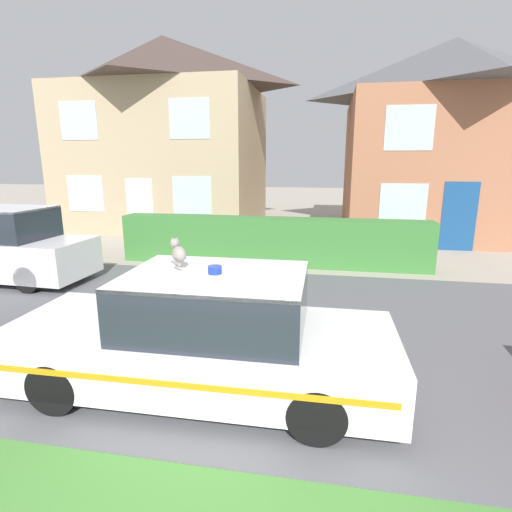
{
  "coord_description": "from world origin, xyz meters",
  "views": [
    {
      "loc": [
        0.75,
        -1.98,
        2.71
      ],
      "look_at": [
        -0.48,
        4.83,
        1.05
      ],
      "focal_mm": 28.0,
      "sensor_mm": 36.0,
      "label": 1
    }
  ],
  "objects": [
    {
      "name": "house_right",
      "position": [
        4.97,
        14.34,
        3.53
      ],
      "size": [
        7.43,
        7.03,
        6.92
      ],
      "color": "#A86B4C",
      "rests_on": "ground"
    },
    {
      "name": "cat",
      "position": [
        -0.96,
        2.33,
        1.67
      ],
      "size": [
        0.27,
        0.31,
        0.28
      ],
      "rotation": [
        0.0,
        0.0,
        2.42
      ],
      "color": "gray",
      "rests_on": "police_car"
    },
    {
      "name": "neighbour_car_far",
      "position": [
        -6.58,
        5.75,
        0.77
      ],
      "size": [
        4.28,
        1.73,
        1.68
      ],
      "rotation": [
        0.0,
        0.0,
        3.1
      ],
      "color": "black",
      "rests_on": "road_strip"
    },
    {
      "name": "house_left",
      "position": [
        -5.95,
        14.27,
        3.82
      ],
      "size": [
        7.76,
        6.15,
        7.49
      ],
      "color": "tan",
      "rests_on": "ground"
    },
    {
      "name": "garden_hedge",
      "position": [
        -0.69,
        8.29,
        0.63
      ],
      "size": [
        8.13,
        0.68,
        1.25
      ],
      "primitive_type": "cube",
      "color": "#3D7F38",
      "rests_on": "ground"
    },
    {
      "name": "road_strip",
      "position": [
        0.0,
        4.21,
        0.01
      ],
      "size": [
        28.0,
        6.5,
        0.01
      ],
      "primitive_type": "cube",
      "color": "#5B5B60",
      "rests_on": "ground"
    },
    {
      "name": "police_car",
      "position": [
        -0.63,
        2.21,
        0.68
      ],
      "size": [
        4.57,
        1.74,
        1.54
      ],
      "rotation": [
        0.0,
        0.0,
        3.15
      ],
      "color": "black",
      "rests_on": "road_strip"
    }
  ]
}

